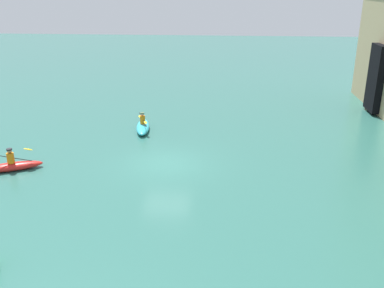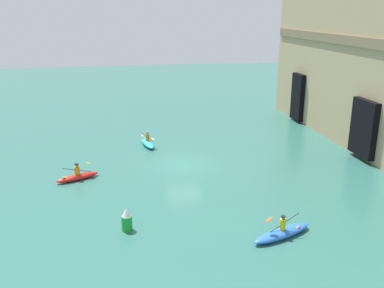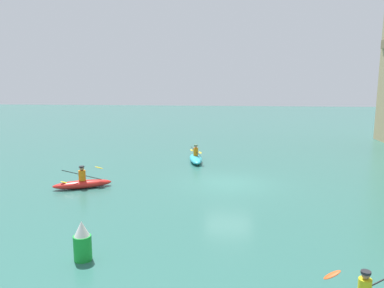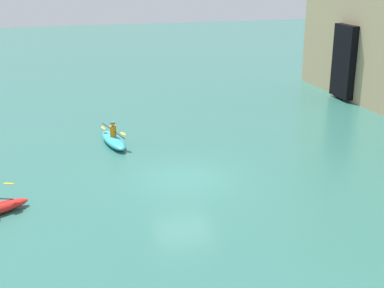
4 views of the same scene
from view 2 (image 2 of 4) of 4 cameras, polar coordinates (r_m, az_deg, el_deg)
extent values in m
plane|color=#2D665B|center=(31.84, -1.05, -2.77)|extent=(120.00, 120.00, 0.00)
cube|color=#79674A|center=(34.18, 23.08, 12.20)|extent=(35.09, 0.24, 0.77)
cube|color=black|center=(45.04, 14.02, 6.10)|extent=(2.21, 0.70, 4.71)
cube|color=black|center=(34.83, 22.04, 1.98)|extent=(2.92, 0.70, 4.32)
ellipsoid|color=#33B2C6|center=(36.43, -5.92, 0.15)|extent=(3.19, 1.27, 0.44)
cylinder|color=orange|center=(36.29, -5.94, 0.87)|extent=(0.32, 0.32, 0.53)
sphere|color=tan|center=(36.18, -5.96, 1.43)|extent=(0.21, 0.21, 0.21)
cylinder|color=#4C6B4C|center=(36.16, -5.97, 1.56)|extent=(0.26, 0.26, 0.06)
cylinder|color=black|center=(36.28, -5.95, 0.91)|extent=(2.14, 0.85, 0.28)
ellipsoid|color=yellow|center=(35.37, -5.23, 0.68)|extent=(0.48, 0.33, 0.10)
ellipsoid|color=yellow|center=(37.19, -6.63, 1.13)|extent=(0.48, 0.33, 0.10)
ellipsoid|color=red|center=(30.03, -15.00, -4.26)|extent=(1.86, 2.97, 0.41)
cylinder|color=orange|center=(29.86, -15.07, -3.43)|extent=(0.36, 0.36, 0.52)
sphere|color=#9E704C|center=(29.73, -15.12, -2.75)|extent=(0.22, 0.22, 0.22)
cylinder|color=#232328|center=(29.70, -15.14, -2.58)|extent=(0.28, 0.28, 0.06)
cylinder|color=black|center=(29.85, -15.07, -3.38)|extent=(0.96, 1.76, 0.73)
ellipsoid|color=yellow|center=(29.66, -16.55, -4.28)|extent=(0.36, 0.47, 0.19)
ellipsoid|color=yellow|center=(30.07, -13.61, -2.48)|extent=(0.36, 0.47, 0.19)
ellipsoid|color=blue|center=(22.59, 11.92, -11.54)|extent=(2.08, 3.65, 0.42)
cylinder|color=gold|center=(22.36, 12.00, -10.43)|extent=(0.30, 0.30, 0.57)
sphere|color=#9E704C|center=(22.19, 12.07, -9.57)|extent=(0.19, 0.19, 0.19)
cylinder|color=#232328|center=(22.16, 12.08, -9.40)|extent=(0.23, 0.23, 0.06)
cylinder|color=black|center=(22.35, 12.01, -10.36)|extent=(0.35, 1.83, 0.93)
ellipsoid|color=#D84C19|center=(21.78, 10.24, -9.86)|extent=(0.25, 0.44, 0.24)
ellipsoid|color=#D84C19|center=(22.94, 13.69, -10.83)|extent=(0.25, 0.44, 0.24)
cylinder|color=green|center=(22.92, -8.67, -10.38)|extent=(0.56, 0.56, 0.80)
cone|color=white|center=(22.62, -8.75, -8.95)|extent=(0.48, 0.48, 0.48)
camera|label=1|loc=(12.31, 30.44, 4.46)|focal=40.00mm
camera|label=3|loc=(12.13, 14.05, -9.78)|focal=35.00mm
camera|label=4|loc=(9.57, -11.09, 2.55)|focal=50.00mm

